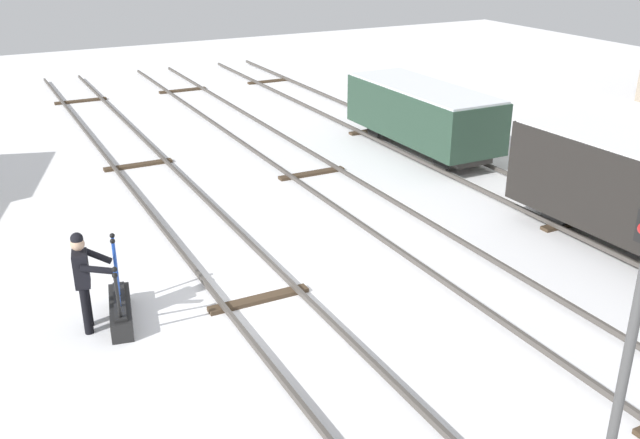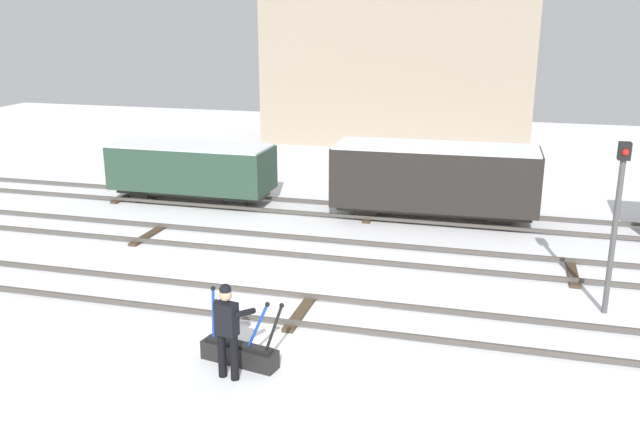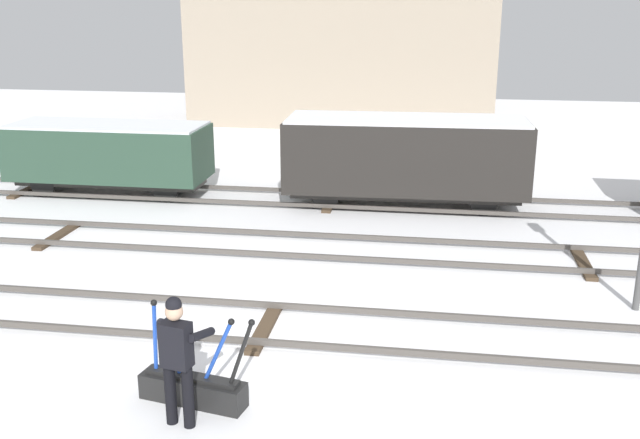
{
  "view_description": "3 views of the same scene",
  "coord_description": "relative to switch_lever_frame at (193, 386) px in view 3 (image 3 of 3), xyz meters",
  "views": [
    {
      "loc": [
        10.77,
        -4.33,
        6.48
      ],
      "look_at": [
        -0.63,
        1.59,
        1.09
      ],
      "focal_mm": 40.12,
      "sensor_mm": 36.0,
      "label": 1
    },
    {
      "loc": [
        4.05,
        -13.25,
        6.28
      ],
      "look_at": [
        -0.18,
        2.24,
        1.48
      ],
      "focal_mm": 39.01,
      "sensor_mm": 36.0,
      "label": 2
    },
    {
      "loc": [
        2.65,
        -10.98,
        5.38
      ],
      "look_at": [
        0.54,
        2.5,
        1.2
      ],
      "focal_mm": 41.18,
      "sensor_mm": 36.0,
      "label": 3
    }
  ],
  "objects": [
    {
      "name": "apartment_building",
      "position": [
        -0.94,
        24.14,
        4.48
      ],
      "size": [
        13.16,
        5.39,
        9.44
      ],
      "color": "gray",
      "rests_on": "ground_plane"
    },
    {
      "name": "switch_lever_frame",
      "position": [
        0.0,
        0.0,
        0.0
      ],
      "size": [
        1.73,
        0.65,
        1.45
      ],
      "rotation": [
        0.0,
        0.0,
        -0.19
      ],
      "color": "black",
      "rests_on": "ground_plane"
    },
    {
      "name": "freight_car_mid_siding",
      "position": [
        -5.8,
        10.34,
        0.93
      ],
      "size": [
        5.48,
        2.01,
        2.0
      ],
      "rotation": [
        0.0,
        0.0,
        0.0
      ],
      "color": "#2D2B28",
      "rests_on": "ground_plane"
    },
    {
      "name": "track_siding_far",
      "position": [
        0.45,
        10.34,
        -0.14
      ],
      "size": [
        44.0,
        1.94,
        0.18
      ],
      "color": "#4C4742",
      "rests_on": "ground_plane"
    },
    {
      "name": "freight_car_back_track",
      "position": [
        2.41,
        10.34,
        1.12
      ],
      "size": [
        6.31,
        2.36,
        2.37
      ],
      "rotation": [
        0.0,
        0.0,
        0.03
      ],
      "color": "#2D2B28",
      "rests_on": "ground_plane"
    },
    {
      "name": "track_siding_near",
      "position": [
        0.45,
        6.47,
        -0.14
      ],
      "size": [
        44.0,
        1.94,
        0.18
      ],
      "color": "#4C4742",
      "rests_on": "ground_plane"
    },
    {
      "name": "ground_plane",
      "position": [
        0.45,
        2.41,
        -0.25
      ],
      "size": [
        60.0,
        60.0,
        0.0
      ],
      "primitive_type": "plane",
      "color": "white"
    },
    {
      "name": "rail_worker",
      "position": [
        0.01,
        -0.52,
        0.77
      ],
      "size": [
        0.63,
        0.71,
        1.8
      ],
      "rotation": [
        0.0,
        0.0,
        -0.19
      ],
      "color": "black",
      "rests_on": "ground_plane"
    },
    {
      "name": "track_main_line",
      "position": [
        0.45,
        2.41,
        -0.14
      ],
      "size": [
        44.0,
        1.94,
        0.18
      ],
      "color": "#4C4742",
      "rests_on": "ground_plane"
    }
  ]
}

